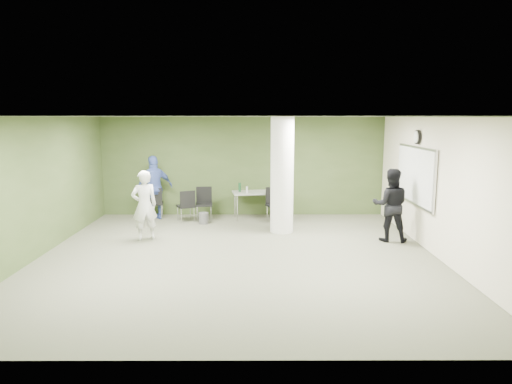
{
  "coord_description": "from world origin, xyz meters",
  "views": [
    {
      "loc": [
        0.34,
        -8.9,
        2.79
      ],
      "look_at": [
        0.37,
        1.0,
        1.15
      ],
      "focal_mm": 32.0,
      "sensor_mm": 36.0,
      "label": 1
    }
  ],
  "objects_px": {
    "folding_table": "(261,193)",
    "man_blue": "(155,188)",
    "chair_back_left": "(155,201)",
    "man_black": "(391,205)",
    "woman_white": "(144,205)"
  },
  "relations": [
    {
      "from": "man_blue",
      "to": "folding_table",
      "type": "bearing_deg",
      "value": 147.74
    },
    {
      "from": "folding_table",
      "to": "man_blue",
      "type": "relative_size",
      "value": 0.95
    },
    {
      "from": "chair_back_left",
      "to": "woman_white",
      "type": "distance_m",
      "value": 2.13
    },
    {
      "from": "folding_table",
      "to": "man_blue",
      "type": "bearing_deg",
      "value": 173.51
    },
    {
      "from": "woman_white",
      "to": "man_blue",
      "type": "height_order",
      "value": "man_blue"
    },
    {
      "from": "chair_back_left",
      "to": "man_black",
      "type": "xyz_separation_m",
      "value": [
        5.81,
        -2.23,
        0.31
      ]
    },
    {
      "from": "folding_table",
      "to": "man_blue",
      "type": "height_order",
      "value": "man_blue"
    },
    {
      "from": "man_black",
      "to": "chair_back_left",
      "type": "bearing_deg",
      "value": -10.05
    },
    {
      "from": "chair_back_left",
      "to": "man_blue",
      "type": "height_order",
      "value": "man_blue"
    },
    {
      "from": "woman_white",
      "to": "man_blue",
      "type": "xyz_separation_m",
      "value": [
        -0.22,
        2.11,
        0.08
      ]
    },
    {
      "from": "folding_table",
      "to": "woman_white",
      "type": "bearing_deg",
      "value": -149.1
    },
    {
      "from": "folding_table",
      "to": "woman_white",
      "type": "height_order",
      "value": "woman_white"
    },
    {
      "from": "chair_back_left",
      "to": "man_black",
      "type": "relative_size",
      "value": 0.53
    },
    {
      "from": "chair_back_left",
      "to": "man_blue",
      "type": "distance_m",
      "value": 0.37
    },
    {
      "from": "folding_table",
      "to": "chair_back_left",
      "type": "relative_size",
      "value": 1.89
    }
  ]
}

